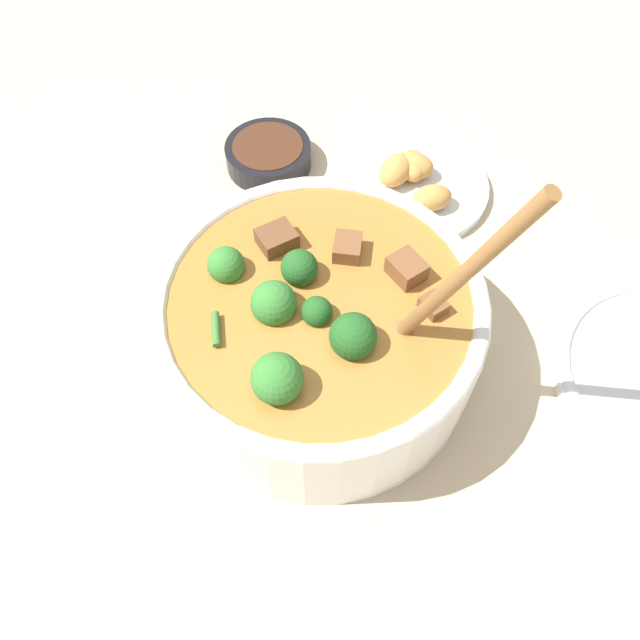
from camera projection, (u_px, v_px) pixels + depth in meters
The scene contains 4 objects.
ground_plane at pixel (320, 359), 0.63m from camera, with size 4.00×4.00×0.00m, color #C6B293.
stew_bowl at pixel (320, 325), 0.58m from camera, with size 0.30×0.30×0.30m.
condiment_bowl at pixel (268, 154), 0.77m from camera, with size 0.11×0.11×0.03m.
food_plate at pixel (412, 182), 0.75m from camera, with size 0.18×0.18×0.04m.
Camera 1 is at (-0.19, 0.24, 0.55)m, focal length 35.00 mm.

